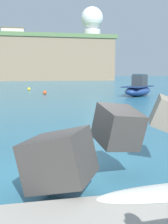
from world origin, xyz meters
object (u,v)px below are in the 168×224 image
at_px(station_building_annex, 13,34).
at_px(radar_dome, 92,21).
at_px(boat_near_left, 138,89).
at_px(mooring_buoy_inner, 29,89).
at_px(mooring_buoy_middle, 45,93).

bearing_deg(station_building_annex, radar_dome, -23.44).
height_order(boat_near_left, station_building_annex, station_building_annex).
height_order(mooring_buoy_inner, station_building_annex, station_building_annex).
relative_size(mooring_buoy_inner, radar_dome, 0.04).
bearing_deg(mooring_buoy_inner, radar_dome, 68.38).
relative_size(radar_dome, station_building_annex, 1.28).
xyz_separation_m(mooring_buoy_inner, radar_dome, (23.19, 58.50, 19.59)).
bearing_deg(station_building_annex, boat_near_left, -80.17).
bearing_deg(mooring_buoy_inner, boat_near_left, -46.45).
xyz_separation_m(mooring_buoy_middle, station_building_annex, (-4.77, 77.38, 16.00)).
height_order(boat_near_left, mooring_buoy_middle, boat_near_left).
relative_size(mooring_buoy_middle, station_building_annex, 0.05).
bearing_deg(station_building_annex, mooring_buoy_middle, -86.47).
distance_m(boat_near_left, mooring_buoy_inner, 15.71).
height_order(mooring_buoy_middle, radar_dome, radar_dome).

